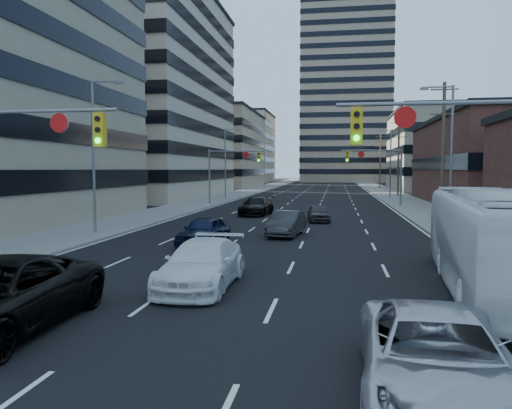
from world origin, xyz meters
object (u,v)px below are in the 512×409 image
object	(u,v)px
white_van	(202,264)
transit_bus	(493,241)
sedan_blue	(204,231)
silver_suv	(437,358)

from	to	relation	value
white_van	transit_bus	size ratio (longest dim) A/B	0.45
sedan_blue	white_van	bearing A→B (deg)	-68.88
white_van	transit_bus	distance (m)	9.28
white_van	sedan_blue	bearing A→B (deg)	104.91
silver_suv	transit_bus	world-z (taller)	transit_bus
white_van	sedan_blue	size ratio (longest dim) A/B	1.23
white_van	silver_suv	world-z (taller)	white_van
silver_suv	sedan_blue	bearing A→B (deg)	119.97
transit_bus	sedan_blue	distance (m)	14.01
white_van	transit_bus	world-z (taller)	transit_bus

